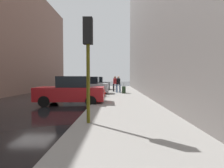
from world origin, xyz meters
TOP-DOWN VIEW (x-y plane):
  - ground_plane at (0.00, 0.00)m, footprint 120.00×120.00m
  - sidewalk at (6.00, 0.00)m, footprint 4.00×40.00m
  - parked_red_hatchback at (2.65, -0.45)m, footprint 4.27×2.19m
  - parked_silver_sedan at (2.65, 5.74)m, footprint 4.20×2.06m
  - parked_gray_coupe at (2.65, 11.42)m, footprint 4.24×2.13m
  - fire_hydrant at (4.45, 2.85)m, footprint 0.42×0.22m
  - traffic_light at (4.50, -5.44)m, footprint 0.32×0.32m
  - pedestrian_in_jeans at (5.73, 6.62)m, footprint 0.52×0.44m
  - pedestrian_in_red_jacket at (5.38, 7.84)m, footprint 0.51×0.43m
  - rolling_suitcase at (6.25, 5.92)m, footprint 0.38×0.57m

SIDE VIEW (x-z plane):
  - ground_plane at x=0.00m, z-range 0.00..0.00m
  - sidewalk at x=6.00m, z-range 0.00..0.15m
  - rolling_suitcase at x=6.25m, z-range -0.03..1.01m
  - fire_hydrant at x=4.45m, z-range 0.15..0.85m
  - parked_red_hatchback at x=2.65m, z-range -0.05..1.74m
  - parked_silver_sedan at x=2.65m, z-range -0.05..1.74m
  - parked_gray_coupe at x=2.65m, z-range -0.05..1.74m
  - pedestrian_in_jeans at x=5.73m, z-range 0.25..1.96m
  - pedestrian_in_red_jacket at x=5.38m, z-range 0.25..1.96m
  - traffic_light at x=4.50m, z-range 0.96..4.56m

